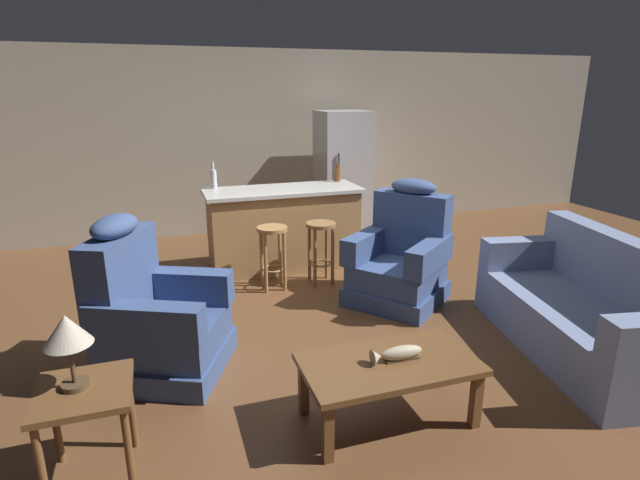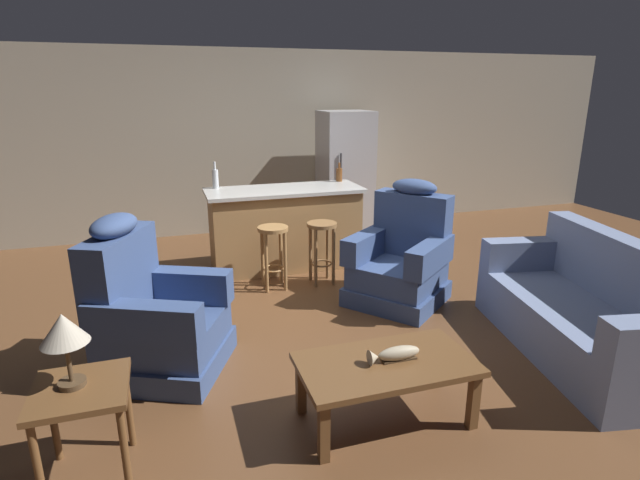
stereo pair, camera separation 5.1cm
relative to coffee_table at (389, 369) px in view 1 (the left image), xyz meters
name	(u,v)px [view 1 (the left image)]	position (x,y,z in m)	size (l,w,h in m)	color
ground_plane	(320,311)	(0.10, 1.68, -0.36)	(12.00, 12.00, 0.00)	brown
back_wall	(252,143)	(0.10, 4.81, 0.94)	(12.00, 0.05, 2.60)	#A89E89
coffee_table	(389,369)	(0.00, 0.00, 0.00)	(1.10, 0.60, 0.42)	brown
fish_figurine	(397,354)	(0.05, 0.00, 0.10)	(0.34, 0.10, 0.10)	#4C3823
couch	(586,312)	(1.89, 0.31, -0.02)	(1.19, 2.03, 0.94)	#707FA3
recliner_near_lamp	(154,318)	(-1.39, 1.10, 0.06)	(1.12, 1.12, 1.20)	#384C7A
recliner_near_island	(401,259)	(0.97, 1.72, 0.06)	(1.18, 1.18, 1.20)	#384C7A
end_table	(85,405)	(-1.74, 0.04, 0.10)	(0.48, 0.48, 0.56)	brown
table_lamp	(67,334)	(-1.78, 0.07, 0.50)	(0.24, 0.24, 0.41)	#4C3823
kitchen_island	(284,228)	(0.10, 3.03, 0.11)	(1.80, 0.70, 0.95)	#AD7F4C
bar_stool_left	(273,246)	(-0.18, 2.40, 0.11)	(0.32, 0.32, 0.68)	#A87A47
bar_stool_right	(321,241)	(0.35, 2.40, 0.11)	(0.32, 0.32, 0.68)	olive
refrigerator	(343,173)	(1.29, 4.23, 0.52)	(0.70, 0.69, 1.76)	#B7B7BC
bottle_tall_green	(214,178)	(-0.65, 3.29, 0.70)	(0.07, 0.07, 0.31)	silver
bottle_short_amber	(337,174)	(0.86, 3.29, 0.67)	(0.08, 0.08, 0.23)	brown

